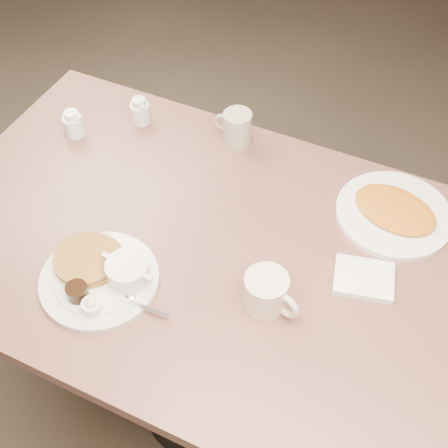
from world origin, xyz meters
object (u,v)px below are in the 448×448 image
at_px(coffee_mug_far, 236,128).
at_px(diner_table, 221,288).
at_px(creamer_left, 73,124).
at_px(creamer_right, 140,111).
at_px(hash_plate, 394,212).
at_px(coffee_mug_near, 267,292).
at_px(main_plate, 103,274).

bearing_deg(coffee_mug_far, diner_table, -71.13).
xyz_separation_m(coffee_mug_far, creamer_left, (-0.43, -0.17, -0.01)).
xyz_separation_m(creamer_right, hash_plate, (0.77, -0.05, -0.02)).
xyz_separation_m(coffee_mug_near, creamer_right, (-0.58, 0.43, -0.01)).
xyz_separation_m(diner_table, coffee_mug_near, (0.16, -0.10, 0.22)).
bearing_deg(hash_plate, coffee_mug_near, -116.58).
distance_m(diner_table, coffee_mug_near, 0.29).
height_order(coffee_mug_far, creamer_left, coffee_mug_far).
height_order(diner_table, creamer_right, creamer_right).
height_order(diner_table, coffee_mug_far, coffee_mug_far).
height_order(main_plate, hash_plate, main_plate).
bearing_deg(coffee_mug_near, creamer_left, 157.55).
bearing_deg(coffee_mug_far, coffee_mug_near, -58.37).
bearing_deg(coffee_mug_far, hash_plate, -10.08).
distance_m(coffee_mug_far, creamer_right, 0.29).
distance_m(coffee_mug_far, creamer_left, 0.46).
height_order(coffee_mug_near, hash_plate, coffee_mug_near).
bearing_deg(coffee_mug_near, main_plate, -164.58).
xyz_separation_m(coffee_mug_far, creamer_right, (-0.29, -0.04, -0.01)).
xyz_separation_m(diner_table, main_plate, (-0.20, -0.20, 0.19)).
bearing_deg(creamer_right, coffee_mug_far, 7.48).
xyz_separation_m(coffee_mug_near, coffee_mug_far, (-0.29, 0.46, 0.00)).
distance_m(main_plate, coffee_mug_far, 0.57).
bearing_deg(main_plate, creamer_left, 131.51).
height_order(main_plate, creamer_right, creamer_right).
bearing_deg(main_plate, diner_table, 44.25).
distance_m(coffee_mug_far, hash_plate, 0.49).
xyz_separation_m(diner_table, coffee_mug_far, (-0.13, 0.37, 0.22)).
bearing_deg(coffee_mug_near, hash_plate, 63.42).
bearing_deg(diner_table, coffee_mug_far, 108.87).
bearing_deg(main_plate, coffee_mug_near, 15.42).
bearing_deg(creamer_left, creamer_right, 42.68).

